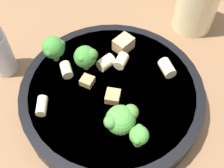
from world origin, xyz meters
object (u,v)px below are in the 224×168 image
pasta_bowl (112,94)px  rigatoni_2 (106,63)px  rigatoni_0 (66,70)px  chicken_chunk_1 (113,96)px  broccoli_floret_3 (121,119)px  rigatoni_4 (167,68)px  rigatoni_3 (121,61)px  chicken_chunk_0 (123,44)px  broccoli_floret_1 (86,57)px  drinking_glass (196,6)px  rigatoni_1 (42,106)px  broccoli_floret_0 (139,136)px  broccoli_floret_2 (54,48)px  chicken_chunk_2 (87,81)px

pasta_bowl → rigatoni_2: 0.05m
rigatoni_0 → chicken_chunk_1: 0.08m
pasta_bowl → broccoli_floret_3: broccoli_floret_3 is taller
broccoli_floret_3 → rigatoni_4: size_ratio=1.77×
rigatoni_3 → chicken_chunk_0: chicken_chunk_0 is taller
broccoli_floret_1 → rigatoni_0: bearing=-12.6°
broccoli_floret_3 → rigatoni_2: size_ratio=1.96×
rigatoni_0 → rigatoni_3: bearing=161.4°
drinking_glass → broccoli_floret_1: bearing=5.5°
broccoli_floret_3 → rigatoni_0: 0.12m
rigatoni_1 → chicken_chunk_1: rigatoni_1 is taller
broccoli_floret_3 → drinking_glass: 0.26m
broccoli_floret_0 → rigatoni_4: 0.12m
broccoli_floret_2 → chicken_chunk_1: 0.11m
rigatoni_2 → broccoli_floret_2: bearing=-40.8°
broccoli_floret_0 → rigatoni_4: broccoli_floret_0 is taller
broccoli_floret_0 → broccoli_floret_3: 0.03m
drinking_glass → pasta_bowl: bearing=18.6°
broccoli_floret_3 → rigatoni_2: 0.10m
rigatoni_4 → chicken_chunk_0: size_ratio=0.94×
broccoli_floret_0 → rigatoni_2: (-0.03, -0.12, -0.01)m
rigatoni_0 → chicken_chunk_2: size_ratio=1.33×
broccoli_floret_0 → chicken_chunk_0: broccoli_floret_0 is taller
broccoli_floret_2 → rigatoni_4: bearing=141.3°
broccoli_floret_3 → chicken_chunk_1: bearing=-107.5°
broccoli_floret_2 → rigatoni_2: (-0.06, 0.05, -0.02)m
pasta_bowl → broccoli_floret_2: (0.04, -0.09, 0.04)m
rigatoni_0 → chicken_chunk_2: (-0.02, 0.03, -0.00)m
chicken_chunk_0 → broccoli_floret_1: bearing=5.8°
broccoli_floret_0 → drinking_glass: (-0.22, -0.16, -0.01)m
broccoli_floret_1 → rigatoni_3: broccoli_floret_1 is taller
pasta_bowl → broccoli_floret_3: 0.07m
pasta_bowl → broccoli_floret_2: broccoli_floret_2 is taller
rigatoni_0 → rigatoni_1: bearing=35.3°
broccoli_floret_3 → chicken_chunk_1: 0.05m
broccoli_floret_0 → rigatoni_0: broccoli_floret_0 is taller
pasta_bowl → chicken_chunk_0: bearing=-133.5°
broccoli_floret_2 → chicken_chunk_0: (-0.10, 0.03, -0.02)m
broccoli_floret_3 → pasta_bowl: bearing=-110.2°
rigatoni_1 → drinking_glass: bearing=-170.3°
chicken_chunk_0 → drinking_glass: bearing=-174.6°
broccoli_floret_0 → broccoli_floret_3: size_ratio=0.71×
rigatoni_1 → chicken_chunk_1: 0.09m
chicken_chunk_2 → broccoli_floret_2: bearing=-72.6°
broccoli_floret_0 → rigatoni_1: bearing=-52.0°
rigatoni_4 → chicken_chunk_1: size_ratio=1.30×
chicken_chunk_0 → chicken_chunk_1: bearing=49.5°
broccoli_floret_3 → rigatoni_0: broccoli_floret_3 is taller
broccoli_floret_2 → rigatoni_0: bearing=94.2°
rigatoni_3 → rigatoni_4: size_ratio=0.85×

